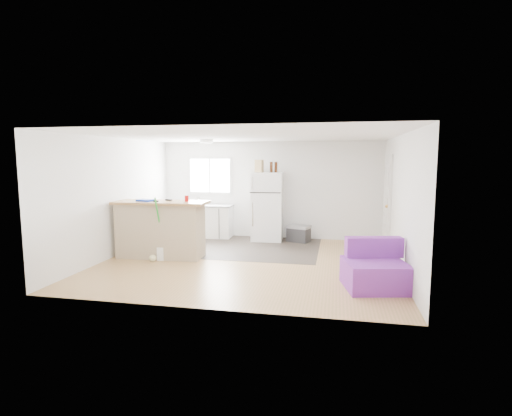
{
  "coord_description": "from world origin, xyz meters",
  "views": [
    {
      "loc": [
        1.64,
        -7.34,
        1.97
      ],
      "look_at": [
        0.02,
        0.7,
        0.96
      ],
      "focal_mm": 28.0,
      "sensor_mm": 36.0,
      "label": 1
    }
  ],
  "objects_px": {
    "purple_seat": "(375,270)",
    "red_cup": "(187,199)",
    "bottle_left": "(271,167)",
    "refrigerator": "(267,206)",
    "kitchen_cabinets": "(197,220)",
    "cooler": "(299,233)",
    "blue_tray": "(145,200)",
    "cleaner_jug": "(161,253)",
    "mop": "(155,249)",
    "peninsula": "(161,229)",
    "bottle_right": "(276,167)",
    "cardboard_box": "(259,166)"
  },
  "relations": [
    {
      "from": "cooler",
      "to": "mop",
      "type": "bearing_deg",
      "value": -116.98
    },
    {
      "from": "cleaner_jug",
      "to": "blue_tray",
      "type": "height_order",
      "value": "blue_tray"
    },
    {
      "from": "blue_tray",
      "to": "bottle_left",
      "type": "distance_m",
      "value": 3.1
    },
    {
      "from": "cooler",
      "to": "refrigerator",
      "type": "bearing_deg",
      "value": -165.07
    },
    {
      "from": "mop",
      "to": "blue_tray",
      "type": "height_order",
      "value": "mop"
    },
    {
      "from": "kitchen_cabinets",
      "to": "cooler",
      "type": "xyz_separation_m",
      "value": [
        2.61,
        -0.14,
        -0.22
      ]
    },
    {
      "from": "cleaner_jug",
      "to": "red_cup",
      "type": "distance_m",
      "value": 1.19
    },
    {
      "from": "purple_seat",
      "to": "bottle_right",
      "type": "height_order",
      "value": "bottle_right"
    },
    {
      "from": "peninsula",
      "to": "mop",
      "type": "xyz_separation_m",
      "value": [
        0.03,
        -0.34,
        -0.34
      ]
    },
    {
      "from": "cleaner_jug",
      "to": "bottle_left",
      "type": "height_order",
      "value": "bottle_left"
    },
    {
      "from": "peninsula",
      "to": "blue_tray",
      "type": "distance_m",
      "value": 0.65
    },
    {
      "from": "purple_seat",
      "to": "bottle_left",
      "type": "distance_m",
      "value": 4.13
    },
    {
      "from": "purple_seat",
      "to": "cleaner_jug",
      "type": "bearing_deg",
      "value": 155.01
    },
    {
      "from": "peninsula",
      "to": "blue_tray",
      "type": "relative_size",
      "value": 6.25
    },
    {
      "from": "bottle_right",
      "to": "cardboard_box",
      "type": "bearing_deg",
      "value": -174.76
    },
    {
      "from": "blue_tray",
      "to": "cardboard_box",
      "type": "height_order",
      "value": "cardboard_box"
    },
    {
      "from": "kitchen_cabinets",
      "to": "cleaner_jug",
      "type": "height_order",
      "value": "kitchen_cabinets"
    },
    {
      "from": "cardboard_box",
      "to": "bottle_right",
      "type": "relative_size",
      "value": 1.2
    },
    {
      "from": "kitchen_cabinets",
      "to": "cooler",
      "type": "distance_m",
      "value": 2.62
    },
    {
      "from": "cleaner_jug",
      "to": "cardboard_box",
      "type": "bearing_deg",
      "value": 44.25
    },
    {
      "from": "purple_seat",
      "to": "blue_tray",
      "type": "bearing_deg",
      "value": 153.7
    },
    {
      "from": "blue_tray",
      "to": "purple_seat",
      "type": "bearing_deg",
      "value": -14.08
    },
    {
      "from": "peninsula",
      "to": "purple_seat",
      "type": "height_order",
      "value": "peninsula"
    },
    {
      "from": "cooler",
      "to": "purple_seat",
      "type": "height_order",
      "value": "purple_seat"
    },
    {
      "from": "cooler",
      "to": "mop",
      "type": "xyz_separation_m",
      "value": [
        -2.56,
        -2.38,
        0.03
      ]
    },
    {
      "from": "peninsula",
      "to": "cooler",
      "type": "relative_size",
      "value": 3.06
    },
    {
      "from": "kitchen_cabinets",
      "to": "cardboard_box",
      "type": "bearing_deg",
      "value": -6.5
    },
    {
      "from": "kitchen_cabinets",
      "to": "mop",
      "type": "bearing_deg",
      "value": -90.8
    },
    {
      "from": "red_cup",
      "to": "bottle_left",
      "type": "height_order",
      "value": "bottle_left"
    },
    {
      "from": "bottle_left",
      "to": "mop",
      "type": "bearing_deg",
      "value": -128.43
    },
    {
      "from": "cleaner_jug",
      "to": "kitchen_cabinets",
      "type": "bearing_deg",
      "value": 80.62
    },
    {
      "from": "cleaner_jug",
      "to": "red_cup",
      "type": "height_order",
      "value": "red_cup"
    },
    {
      "from": "kitchen_cabinets",
      "to": "blue_tray",
      "type": "bearing_deg",
      "value": -98.55
    },
    {
      "from": "kitchen_cabinets",
      "to": "refrigerator",
      "type": "distance_m",
      "value": 1.89
    },
    {
      "from": "bottle_left",
      "to": "peninsula",
      "type": "bearing_deg",
      "value": -133.18
    },
    {
      "from": "blue_tray",
      "to": "bottle_right",
      "type": "distance_m",
      "value": 3.21
    },
    {
      "from": "bottle_left",
      "to": "refrigerator",
      "type": "bearing_deg",
      "value": 146.1
    },
    {
      "from": "kitchen_cabinets",
      "to": "cleaner_jug",
      "type": "relative_size",
      "value": 5.91
    },
    {
      "from": "purple_seat",
      "to": "red_cup",
      "type": "relative_size",
      "value": 8.78
    },
    {
      "from": "bottle_right",
      "to": "bottle_left",
      "type": "bearing_deg",
      "value": -156.77
    },
    {
      "from": "purple_seat",
      "to": "bottle_right",
      "type": "relative_size",
      "value": 4.22
    },
    {
      "from": "refrigerator",
      "to": "red_cup",
      "type": "distance_m",
      "value": 2.45
    },
    {
      "from": "peninsula",
      "to": "purple_seat",
      "type": "relative_size",
      "value": 1.78
    },
    {
      "from": "red_cup",
      "to": "purple_seat",
      "type": "bearing_deg",
      "value": -18.72
    },
    {
      "from": "cleaner_jug",
      "to": "blue_tray",
      "type": "bearing_deg",
      "value": 141.19
    },
    {
      "from": "peninsula",
      "to": "bottle_right",
      "type": "xyz_separation_m",
      "value": [
        2.02,
        2.09,
        1.2
      ]
    },
    {
      "from": "cooler",
      "to": "blue_tray",
      "type": "bearing_deg",
      "value": -123.67
    },
    {
      "from": "cooler",
      "to": "cleaner_jug",
      "type": "bearing_deg",
      "value": -117.04
    },
    {
      "from": "kitchen_cabinets",
      "to": "mop",
      "type": "distance_m",
      "value": 2.53
    },
    {
      "from": "purple_seat",
      "to": "bottle_left",
      "type": "xyz_separation_m",
      "value": [
        -2.14,
        3.19,
        1.51
      ]
    }
  ]
}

